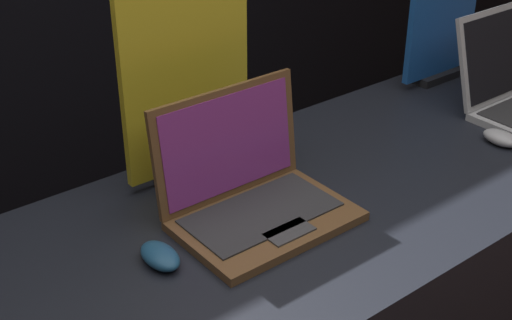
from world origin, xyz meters
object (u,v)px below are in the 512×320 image
Objects in this scene: promo_stand_middle at (187,88)px; mouse_middle at (160,256)px; laptop_middle at (251,190)px; mouse_back at (501,138)px.

mouse_middle is at bearing -133.31° from promo_stand_middle.
laptop_middle is 0.81× the size of promo_stand_middle.
laptop_middle is 3.48× the size of mouse_middle.
laptop_middle is 0.25m from mouse_middle.
mouse_back is (0.71, -0.14, -0.04)m from laptop_middle.
laptop_middle is at bearing 6.55° from mouse_middle.
mouse_middle is (-0.25, -0.03, -0.04)m from laptop_middle.
mouse_back is at bearing -6.57° from mouse_middle.
laptop_middle is 0.73m from mouse_back.
promo_stand_middle is 4.67× the size of mouse_back.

